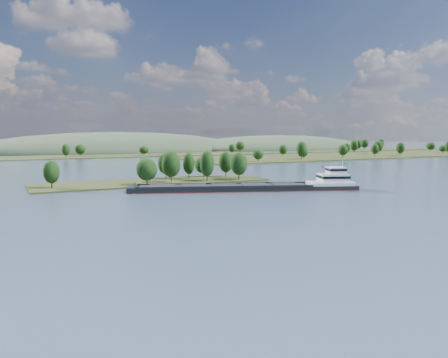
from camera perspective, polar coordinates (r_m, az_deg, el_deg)
ground at (r=136.34m, az=-1.51°, el=-3.10°), size 1800.00×1800.00×0.00m
tree_island at (r=192.64m, az=-6.99°, el=0.85°), size 100.00×30.25×14.59m
right_bank at (r=418.21m, az=16.91°, el=3.02°), size 320.00×90.00×15.70m
back_shoreline at (r=407.35m, az=-17.59°, el=2.88°), size 900.00×60.00×15.51m
hill_east at (r=569.04m, az=7.02°, el=3.90°), size 260.00×140.00×36.00m
hill_west at (r=515.63m, az=-13.77°, el=3.54°), size 320.00×160.00×44.00m
cargo_barge at (r=165.60m, az=4.78°, el=-0.96°), size 84.37×39.80×11.67m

